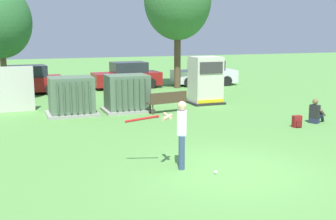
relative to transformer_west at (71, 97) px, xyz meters
The scene contains 14 objects.
ground_plane 9.33m from the transformer_west, 72.76° to the right, with size 96.00×96.00×0.00m, color #5B9947.
transformer_west is the anchor object (origin of this frame).
transformer_mid_west 2.42m from the transformer_west, ahead, with size 2.10×1.70×1.62m.
generator_enclosure 6.61m from the transformer_west, ahead, with size 1.60×1.40×2.30m.
park_bench 4.11m from the transformer_west, 13.46° to the right, with size 1.84×0.69×0.92m.
batter 8.20m from the transformer_west, 78.34° to the right, with size 1.56×0.90×1.74m.
sports_ball 9.21m from the transformer_west, 75.62° to the right, with size 0.09×0.09×0.09m, color white.
seated_spectator 9.95m from the transformer_west, 29.77° to the right, with size 0.79×0.66×0.96m.
backpack 9.19m from the transformer_west, 35.57° to the right, with size 0.33×0.28×0.44m.
tree_left 6.28m from the transformer_west, 119.09° to the left, with size 3.01×3.01×5.75m.
tree_center_left 10.88m from the transformer_west, 41.02° to the left, with size 4.10×4.10×7.83m.
parked_car_leftmost 7.18m from the transformer_west, 102.96° to the left, with size 4.32×2.17×1.62m.
parked_car_left_of_center 8.80m from the transformer_west, 59.28° to the left, with size 4.26×2.04×1.62m.
parked_car_right_of_center 12.08m from the transformer_west, 36.72° to the left, with size 4.36×2.26×1.62m.
Camera 1 is at (-5.11, -8.90, 3.49)m, focal length 44.74 mm.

